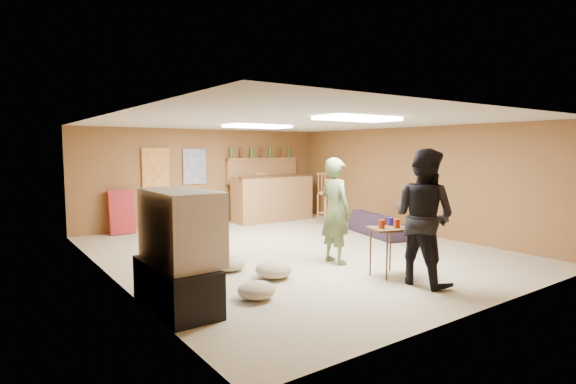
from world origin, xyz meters
TOP-DOWN VIEW (x-y plane):
  - ground at (0.00, 0.00)m, footprint 7.00×7.00m
  - ceiling at (0.00, 0.00)m, footprint 6.00×7.00m
  - wall_back at (0.00, 3.50)m, footprint 6.00×0.02m
  - wall_front at (0.00, -3.50)m, footprint 6.00×0.02m
  - wall_left at (-3.00, 0.00)m, footprint 0.02×7.00m
  - wall_right at (3.00, 0.00)m, footprint 0.02×7.00m
  - tv_stand at (-2.72, -1.50)m, footprint 0.55×1.30m
  - dvd_box at (-2.50, -1.50)m, footprint 0.35×0.50m
  - tv_body at (-2.65, -1.50)m, footprint 0.60×1.10m
  - tv_screen at (-2.34, -1.50)m, footprint 0.02×0.95m
  - bar_counter at (1.50, 2.95)m, footprint 2.00×0.60m
  - bar_lip at (1.50, 2.70)m, footprint 2.10×0.12m
  - bar_shelf at (1.50, 3.40)m, footprint 2.00×0.18m
  - bar_backing at (1.50, 3.42)m, footprint 2.00×0.14m
  - poster_left at (-1.20, 3.46)m, footprint 0.60×0.03m
  - poster_right at (-0.30, 3.46)m, footprint 0.55×0.03m
  - folding_chair_stack at (-2.00, 3.30)m, footprint 0.50×0.26m
  - ceiling_panel_front at (0.00, -1.50)m, footprint 1.20×0.60m
  - ceiling_panel_back at (0.00, 1.20)m, footprint 1.20×0.60m
  - person_olive at (0.01, -1.02)m, footprint 0.39×0.59m
  - person_black at (0.22, -2.49)m, footprint 0.73×0.90m
  - sofa at (2.25, 0.12)m, footprint 1.00×1.71m
  - tray_table at (0.14, -1.99)m, footprint 0.63×0.56m
  - cup_red_near at (0.03, -1.96)m, footprint 0.11×0.11m
  - cup_red_far at (0.23, -2.05)m, footprint 0.10×0.10m
  - cup_blue at (0.30, -1.87)m, footprint 0.08×0.08m
  - bar_stool_left at (1.17, 2.81)m, footprint 0.42×0.42m
  - bar_stool_right at (2.30, 1.90)m, footprint 0.51×0.51m
  - cushion_near_tv at (-1.20, -1.16)m, footprint 0.52×0.52m
  - cushion_mid at (-1.52, -0.49)m, footprint 0.58×0.58m
  - cushion_far at (-1.84, -1.75)m, footprint 0.51×0.51m
  - bottle_row at (1.44, 3.38)m, footprint 1.76×0.08m

SIDE VIEW (x-z plane):
  - ground at x=0.00m, z-range 0.00..0.00m
  - cushion_far at x=-1.84m, z-range 0.00..0.20m
  - cushion_mid at x=-1.52m, z-range 0.00..0.21m
  - cushion_near_tv at x=-1.20m, z-range 0.00..0.23m
  - dvd_box at x=-2.50m, z-range 0.11..0.19m
  - sofa at x=2.25m, z-range 0.00..0.47m
  - tv_stand at x=-2.72m, z-range 0.00..0.50m
  - tray_table at x=0.14m, z-range 0.00..0.67m
  - folding_chair_stack at x=-2.00m, z-range -0.01..0.91m
  - bar_counter at x=1.50m, z-range 0.00..1.10m
  - bar_stool_left at x=1.17m, z-range 0.00..1.18m
  - bar_stool_right at x=2.30m, z-range 0.00..1.27m
  - cup_blue at x=0.30m, z-range 0.67..0.78m
  - cup_red_near at x=0.03m, z-range 0.67..0.79m
  - cup_red_far at x=0.23m, z-range 0.67..0.79m
  - person_olive at x=0.01m, z-range 0.00..1.62m
  - person_black at x=0.22m, z-range 0.00..1.75m
  - tv_body at x=-2.65m, z-range 0.50..1.30m
  - tv_screen at x=-2.34m, z-range 0.57..1.23m
  - wall_back at x=0.00m, z-range 0.00..2.20m
  - wall_front at x=0.00m, z-range 0.00..2.20m
  - wall_left at x=-3.00m, z-range 0.00..2.20m
  - wall_right at x=3.00m, z-range 0.00..2.20m
  - bar_lip at x=1.50m, z-range 1.08..1.12m
  - bar_backing at x=1.50m, z-range 0.90..1.50m
  - poster_left at x=-1.20m, z-range 0.93..1.78m
  - poster_right at x=-0.30m, z-range 0.95..1.75m
  - bar_shelf at x=1.50m, z-range 1.48..1.52m
  - bottle_row at x=1.44m, z-range 1.52..1.78m
  - ceiling_panel_front at x=0.00m, z-range 2.15..2.19m
  - ceiling_panel_back at x=0.00m, z-range 2.15..2.19m
  - ceiling at x=0.00m, z-range 2.19..2.21m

